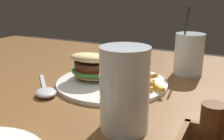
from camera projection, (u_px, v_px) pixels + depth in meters
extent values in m
cube|color=brown|center=(76.00, 112.00, 0.57)|extent=(1.66, 1.22, 0.03)
cylinder|color=brown|center=(22.00, 107.00, 1.47)|extent=(0.08, 0.08, 0.72)
cylinder|color=white|center=(112.00, 83.00, 0.69)|extent=(0.29, 0.29, 0.01)
ellipsoid|color=#E0C17F|center=(94.00, 75.00, 0.71)|extent=(0.11, 0.09, 0.02)
cylinder|color=#428438|center=(93.00, 70.00, 0.70)|extent=(0.12, 0.12, 0.01)
cylinder|color=red|center=(93.00, 67.00, 0.70)|extent=(0.10, 0.10, 0.01)
cylinder|color=#4C2D1E|center=(93.00, 64.00, 0.70)|extent=(0.11, 0.11, 0.01)
ellipsoid|color=#E0C17F|center=(91.00, 58.00, 0.68)|extent=(0.11, 0.10, 0.04)
cube|color=gold|center=(113.00, 84.00, 0.64)|extent=(0.05, 0.05, 0.02)
cube|color=gold|center=(134.00, 77.00, 0.69)|extent=(0.04, 0.06, 0.02)
cube|color=gold|center=(147.00, 84.00, 0.64)|extent=(0.02, 0.07, 0.01)
cube|color=gold|center=(131.00, 87.00, 0.62)|extent=(0.02, 0.07, 0.02)
cube|color=gold|center=(130.00, 85.00, 0.62)|extent=(0.06, 0.04, 0.03)
cube|color=gold|center=(138.00, 74.00, 0.69)|extent=(0.06, 0.04, 0.01)
cube|color=gold|center=(135.00, 82.00, 0.64)|extent=(0.06, 0.04, 0.01)
cube|color=gold|center=(129.00, 77.00, 0.67)|extent=(0.05, 0.04, 0.02)
cube|color=gold|center=(134.00, 73.00, 0.67)|extent=(0.05, 0.07, 0.03)
cube|color=gold|center=(128.00, 73.00, 0.66)|extent=(0.01, 0.06, 0.01)
cube|color=gold|center=(145.00, 78.00, 0.65)|extent=(0.06, 0.01, 0.03)
cube|color=gold|center=(129.00, 81.00, 0.65)|extent=(0.03, 0.06, 0.02)
cube|color=gold|center=(141.00, 91.00, 0.61)|extent=(0.05, 0.05, 0.01)
cube|color=gold|center=(153.00, 85.00, 0.64)|extent=(0.07, 0.07, 0.02)
cylinder|color=silver|center=(125.00, 90.00, 0.45)|extent=(0.09, 0.09, 0.15)
cylinder|color=#B26B19|center=(125.00, 96.00, 0.45)|extent=(0.08, 0.08, 0.12)
cylinder|color=silver|center=(189.00, 54.00, 0.76)|extent=(0.08, 0.08, 0.12)
cylinder|color=orange|center=(189.00, 58.00, 0.76)|extent=(0.07, 0.07, 0.10)
cylinder|color=black|center=(184.00, 41.00, 0.74)|extent=(0.02, 0.02, 0.20)
ellipsoid|color=silver|center=(46.00, 93.00, 0.61)|extent=(0.08, 0.08, 0.02)
cube|color=silver|center=(43.00, 83.00, 0.70)|extent=(0.11, 0.10, 0.00)
cylinder|color=#512D14|center=(210.00, 136.00, 0.34)|extent=(0.03, 0.03, 0.09)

